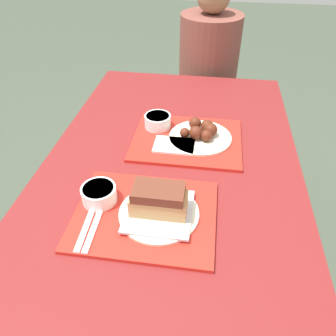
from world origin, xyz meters
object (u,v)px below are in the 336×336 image
brisket_sandwich_plate (160,205)px  tray_near (145,215)px  bowl_coleslaw_near (99,193)px  tray_far (187,140)px  wings_plate_far (201,133)px  person_seated_across (209,58)px  bowl_coleslaw_far (158,120)px

brisket_sandwich_plate → tray_near: bearing=-176.6°
tray_near → bowl_coleslaw_near: (-0.14, 0.03, 0.03)m
tray_far → wings_plate_far: 0.06m
wings_plate_far → person_seated_across: size_ratio=0.34×
brisket_sandwich_plate → bowl_coleslaw_far: brisket_sandwich_plate is taller
brisket_sandwich_plate → person_seated_across: size_ratio=0.33×
bowl_coleslaw_far → bowl_coleslaw_near: bearing=-103.3°
bowl_coleslaw_far → tray_far: bearing=-29.2°
bowl_coleslaw_near → brisket_sandwich_plate: size_ratio=0.45×
tray_near → brisket_sandwich_plate: 0.06m
bowl_coleslaw_far → tray_near: bearing=-85.0°
bowl_coleslaw_near → brisket_sandwich_plate: (0.18, -0.03, 0.01)m
brisket_sandwich_plate → wings_plate_far: 0.42m
wings_plate_far → person_seated_across: 0.80m
bowl_coleslaw_far → brisket_sandwich_plate: bearing=-79.7°
tray_far → person_seated_across: person_seated_across is taller
tray_far → person_seated_across: bearing=87.0°
wings_plate_far → bowl_coleslaw_near: bearing=-125.9°
tray_far → bowl_coleslaw_near: 0.42m
bowl_coleslaw_far → person_seated_across: 0.77m
tray_far → bowl_coleslaw_near: (-0.22, -0.36, 0.03)m
bowl_coleslaw_far → person_seated_across: bearing=77.6°
tray_far → wings_plate_far: size_ratio=1.72×
tray_near → person_seated_across: person_seated_across is taller
brisket_sandwich_plate → bowl_coleslaw_far: 0.47m
bowl_coleslaw_near → wings_plate_far: bearing=54.1°
person_seated_across → bowl_coleslaw_near: bearing=-102.7°
tray_near → person_seated_across: size_ratio=0.58×
wings_plate_far → bowl_coleslaw_far: bearing=163.1°
wings_plate_far → person_seated_across: (-0.01, 0.80, -0.02)m
brisket_sandwich_plate → wings_plate_far: size_ratio=0.98×
tray_near → brisket_sandwich_plate: (0.04, 0.00, 0.04)m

